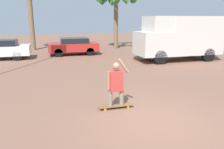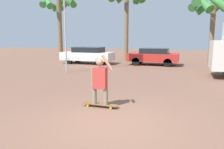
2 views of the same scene
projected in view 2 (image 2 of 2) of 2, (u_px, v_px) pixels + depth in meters
The scene contains 7 objects.
ground_plane at pixel (112, 123), 5.53m from camera, with size 80.00×80.00×0.00m, color brown.
skateboard at pixel (100, 104), 6.81m from camera, with size 1.13×0.23×0.10m.
person_skateboarder at pixel (100, 79), 6.68m from camera, with size 0.72×0.22×1.54m.
parked_car_red at pixel (153, 56), 17.68m from camera, with size 3.98×1.94×1.36m.
parked_car_white at pixel (88, 55), 18.63m from camera, with size 4.41×1.82×1.41m.
palm_tree_near_van at pixel (213, 3), 18.28m from camera, with size 4.25×4.27×6.28m.
palm_tree_far_left at pixel (59, 5), 23.86m from camera, with size 4.04×4.14×7.32m.
Camera 2 is at (1.73, -4.96, 2.11)m, focal length 35.00 mm.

